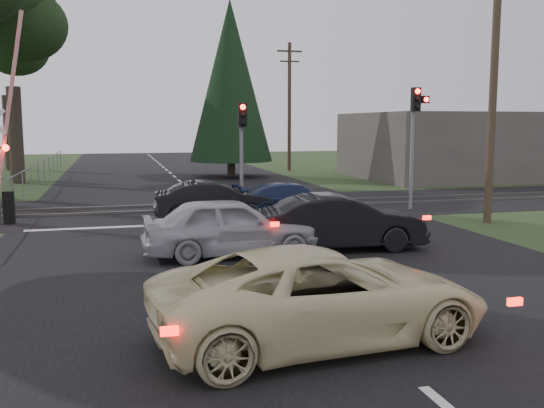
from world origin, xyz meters
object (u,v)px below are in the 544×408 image
object	(u,v)px
cream_coupe	(321,295)
silver_car	(231,227)
utility_pole_near	(494,81)
crossing_signal	(2,163)
dark_hatchback	(340,222)
dark_car_far	(214,201)
utility_pole_mid	(289,104)
blue_sedan	(293,200)
traffic_signal_right	(415,124)
traffic_signal_center	(242,138)
utility_pole_far	(226,111)

from	to	relation	value
cream_coupe	silver_car	xyz separation A→B (m)	(-0.20, 6.34, 0.03)
utility_pole_near	crossing_signal	bearing A→B (deg)	166.50
crossing_signal	dark_hatchback	xyz separation A→B (m)	(9.34, -6.69, -1.33)
utility_pole_near	dark_car_far	distance (m)	10.17
utility_pole_mid	dark_car_far	xyz separation A→B (m)	(-8.88, -21.15, -4.05)
cream_coupe	blue_sedan	distance (m)	12.59
blue_sedan	dark_car_far	distance (m)	2.87
dark_hatchback	utility_pole_near	bearing A→B (deg)	-61.67
cream_coupe	dark_hatchback	xyz separation A→B (m)	(2.77, 6.38, 0.00)
traffic_signal_right	utility_pole_near	size ratio (longest dim) A/B	0.52
traffic_signal_center	silver_car	world-z (taller)	traffic_signal_center
crossing_signal	dark_hatchback	bearing A→B (deg)	-35.64
utility_pole_far	traffic_signal_right	bearing A→B (deg)	-91.20
traffic_signal_center	silver_car	size ratio (longest dim) A/B	0.93
utility_pole_near	dark_hatchback	bearing A→B (deg)	-155.71
utility_pole_mid	utility_pole_far	xyz separation A→B (m)	(0.00, 25.00, 0.00)
silver_car	dark_hatchback	bearing A→B (deg)	-90.26
utility_pole_far	blue_sedan	bearing A→B (deg)	-97.42
utility_pole_near	cream_coupe	xyz separation A→B (m)	(-9.21, -9.29, -4.00)
utility_pole_mid	traffic_signal_center	bearing A→B (deg)	-111.21
utility_pole_mid	blue_sedan	size ratio (longest dim) A/B	2.13
crossing_signal	blue_sedan	distance (m)	9.91
utility_pole_far	crossing_signal	bearing A→B (deg)	-109.23
cream_coupe	silver_car	size ratio (longest dim) A/B	1.18
utility_pole_near	utility_pole_mid	size ratio (longest dim) A/B	1.00
crossing_signal	blue_sedan	xyz separation A→B (m)	(9.77, -0.90, -1.44)
silver_car	dark_car_far	xyz separation A→B (m)	(0.53, 5.80, -0.07)
traffic_signal_center	utility_pole_mid	xyz separation A→B (m)	(7.50, 19.32, 1.92)
traffic_signal_right	blue_sedan	bearing A→B (deg)	-173.39
silver_car	utility_pole_far	bearing A→B (deg)	-11.35
traffic_signal_center	utility_pole_far	bearing A→B (deg)	80.40
crossing_signal	dark_hatchback	distance (m)	11.56
traffic_signal_center	utility_pole_near	distance (m)	9.05
traffic_signal_right	traffic_signal_center	world-z (taller)	traffic_signal_right
dark_car_far	utility_pole_far	bearing A→B (deg)	-8.36
utility_pole_far	cream_coupe	world-z (taller)	utility_pole_far
silver_car	dark_car_far	distance (m)	5.82
utility_pole_far	dark_hatchback	distance (m)	52.46
utility_pole_mid	cream_coupe	bearing A→B (deg)	-105.47
utility_pole_near	blue_sedan	xyz separation A→B (m)	(-6.01, 2.89, -4.11)
traffic_signal_right	crossing_signal	bearing A→B (deg)	178.79
traffic_signal_center	blue_sedan	xyz separation A→B (m)	(1.49, -1.79, -2.19)
silver_car	blue_sedan	size ratio (longest dim) A/B	1.04
crossing_signal	dark_car_far	bearing A→B (deg)	-7.75
traffic_signal_right	silver_car	xyz separation A→B (m)	(-8.46, -6.42, -2.56)
utility_pole_near	blue_sedan	size ratio (longest dim) A/B	2.13
traffic_signal_right	blue_sedan	world-z (taller)	traffic_signal_right
traffic_signal_center	crossing_signal	bearing A→B (deg)	-173.85
cream_coupe	traffic_signal_right	bearing A→B (deg)	-38.83
dark_car_far	crossing_signal	bearing A→B (deg)	84.78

